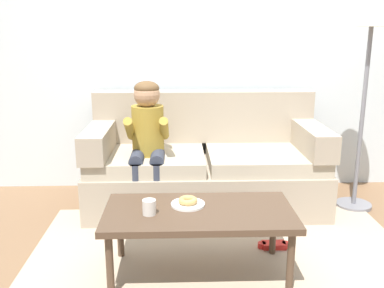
# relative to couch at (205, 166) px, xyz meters

# --- Properties ---
(ground) EXTENTS (10.00, 10.00, 0.00)m
(ground) POSITION_rel_couch_xyz_m (0.05, -0.85, -0.35)
(ground) COLOR brown
(wall_back) EXTENTS (8.00, 0.10, 2.80)m
(wall_back) POSITION_rel_couch_xyz_m (0.05, 0.55, 1.05)
(wall_back) COLOR silver
(wall_back) RESTS_ON ground
(area_rug) EXTENTS (2.58, 1.94, 0.01)m
(area_rug) POSITION_rel_couch_xyz_m (0.05, -1.10, -0.34)
(area_rug) COLOR tan
(area_rug) RESTS_ON ground
(couch) EXTENTS (1.97, 0.90, 0.96)m
(couch) POSITION_rel_couch_xyz_m (0.00, 0.00, 0.00)
(couch) COLOR tan
(couch) RESTS_ON ground
(coffee_table) EXTENTS (1.15, 0.58, 0.43)m
(coffee_table) POSITION_rel_couch_xyz_m (-0.11, -1.15, 0.04)
(coffee_table) COLOR #4C3828
(coffee_table) RESTS_ON ground
(person_child) EXTENTS (0.34, 0.58, 1.10)m
(person_child) POSITION_rel_couch_xyz_m (-0.48, -0.21, 0.32)
(person_child) COLOR olive
(person_child) RESTS_ON ground
(plate) EXTENTS (0.21, 0.21, 0.01)m
(plate) POSITION_rel_couch_xyz_m (-0.18, -1.08, 0.09)
(plate) COLOR white
(plate) RESTS_ON coffee_table
(donut) EXTENTS (0.17, 0.17, 0.04)m
(donut) POSITION_rel_couch_xyz_m (-0.18, -1.08, 0.12)
(donut) COLOR tan
(donut) RESTS_ON plate
(mug) EXTENTS (0.08, 0.08, 0.09)m
(mug) POSITION_rel_couch_xyz_m (-0.41, -1.21, 0.13)
(mug) COLOR silver
(mug) RESTS_ON coffee_table
(toy_controller) EXTENTS (0.23, 0.09, 0.05)m
(toy_controller) POSITION_rel_couch_xyz_m (0.43, -0.85, -0.32)
(toy_controller) COLOR red
(toy_controller) RESTS_ON ground
(floor_lamp) EXTENTS (0.34, 0.34, 1.78)m
(floor_lamp) POSITION_rel_couch_xyz_m (1.29, -0.11, 1.12)
(floor_lamp) COLOR slate
(floor_lamp) RESTS_ON ground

